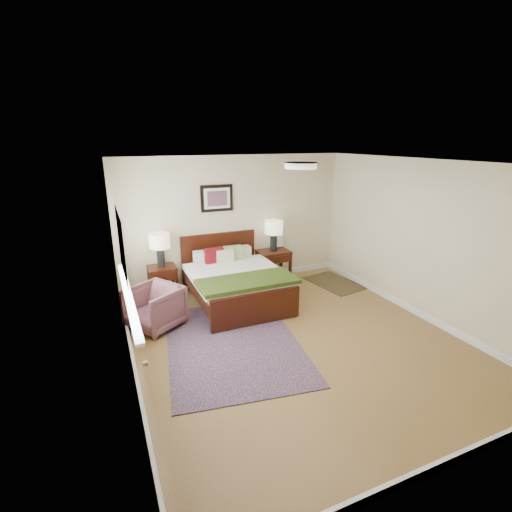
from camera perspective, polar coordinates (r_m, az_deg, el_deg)
name	(u,v)px	position (r m, az deg, el deg)	size (l,w,h in m)	color
floor	(295,338)	(5.57, 5.95, -12.51)	(5.00, 5.00, 0.00)	olive
back_wall	(234,221)	(7.26, -3.34, 5.39)	(4.50, 0.04, 2.50)	beige
front_wall	(458,349)	(3.31, 28.62, -12.40)	(4.50, 0.04, 2.50)	beige
left_wall	(123,281)	(4.45, -19.80, -3.64)	(0.04, 5.00, 2.50)	beige
right_wall	(422,240)	(6.44, 24.14, 2.26)	(0.04, 5.00, 2.50)	beige
ceiling	(301,162)	(4.83, 6.91, 14.11)	(4.50, 5.00, 0.02)	white
window	(122,253)	(5.08, -19.92, 0.44)	(0.11, 2.72, 1.32)	silver
door	(147,384)	(2.98, -16.41, -18.36)	(0.06, 1.00, 2.18)	silver
ceil_fixture	(301,165)	(4.83, 6.89, 13.70)	(0.44, 0.44, 0.08)	white
bed	(235,276)	(6.51, -3.28, -3.15)	(1.60, 1.92, 1.03)	#331307
wall_art	(217,198)	(7.04, -6.03, 8.82)	(0.62, 0.05, 0.50)	black
nightstand_left	(162,273)	(6.89, -14.21, -2.61)	(0.49, 0.44, 0.59)	#331307
nightstand_right	(274,262)	(7.56, 2.73, -0.96)	(0.63, 0.47, 0.62)	#331307
lamp_left	(160,243)	(6.75, -14.59, 1.89)	(0.36, 0.36, 0.61)	black
lamp_right	(274,230)	(7.38, 2.76, 4.06)	(0.36, 0.36, 0.61)	black
armchair	(155,307)	(5.89, -15.32, -7.65)	(0.71, 0.73, 0.66)	brown
rug_persian	(233,343)	(5.43, -3.60, -13.20)	(1.81, 2.56, 0.01)	#0E0C3F
rug_navy	(335,283)	(7.66, 11.99, -4.04)	(0.77, 1.15, 0.01)	black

